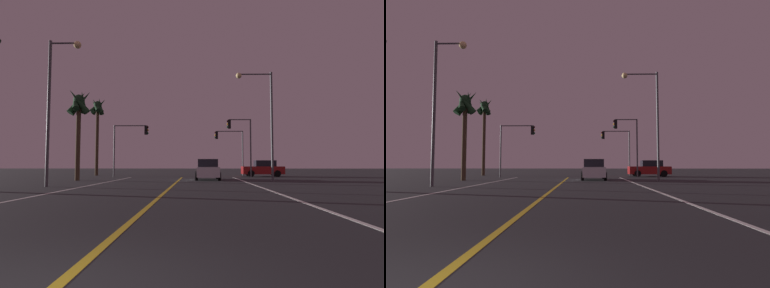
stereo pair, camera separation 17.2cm
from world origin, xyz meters
TOP-DOWN VIEW (x-y plane):
  - lane_edge_right at (5.00, 11.27)m, footprint 0.16×34.55m
  - lane_edge_left at (-5.00, 11.27)m, footprint 0.16×34.55m
  - lane_center_divider at (0.00, 11.27)m, footprint 0.16×34.55m
  - car_ahead_far at (2.34, 23.87)m, footprint 2.02×4.30m
  - car_crossing_side at (8.46, 31.18)m, footprint 4.30×2.02m
  - traffic_light_near_right at (5.75, 29.05)m, footprint 2.44×0.36m
  - traffic_light_near_left at (-5.13, 29.05)m, footprint 3.52×0.36m
  - traffic_light_far_right at (5.22, 34.55)m, footprint 3.36×0.36m
  - street_lamp_right_near at (6.56, 6.47)m, footprint 2.19×0.44m
  - street_lamp_left_mid at (-6.69, 15.45)m, footprint 1.90×0.44m
  - street_lamp_right_far at (6.45, 21.19)m, footprint 2.75×0.44m
  - palm_tree_left_mid at (-7.99, 22.47)m, footprint 2.03×1.95m
  - palm_tree_left_far at (-10.12, 33.97)m, footprint 2.05×1.97m

SIDE VIEW (x-z plane):
  - lane_edge_right at x=5.00m, z-range 0.00..0.01m
  - lane_edge_left at x=-5.00m, z-range 0.00..0.01m
  - lane_center_divider at x=0.00m, z-range 0.00..0.01m
  - car_ahead_far at x=2.34m, z-range -0.03..1.67m
  - car_crossing_side at x=8.46m, z-range -0.03..1.67m
  - traffic_light_far_right at x=5.22m, z-range 1.29..6.50m
  - traffic_light_near_left at x=-5.13m, z-range 1.30..6.51m
  - traffic_light_near_right at x=5.75m, z-range 1.34..7.15m
  - street_lamp_right_near at x=6.56m, z-range 1.04..8.22m
  - street_lamp_right_far at x=6.45m, z-range 1.13..9.38m
  - street_lamp_left_mid at x=-6.69m, z-range 1.08..9.55m
  - palm_tree_left_mid at x=-7.99m, z-range 2.09..9.41m
  - palm_tree_left_far at x=-10.12m, z-range 2.67..11.76m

